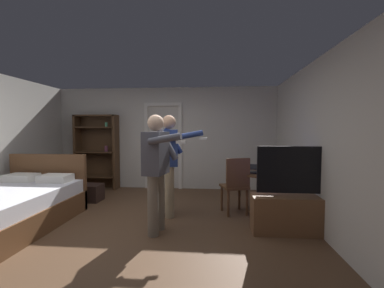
% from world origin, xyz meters
% --- Properties ---
extents(ground_plane, '(5.95, 5.95, 0.00)m').
position_xyz_m(ground_plane, '(0.00, 0.00, 0.00)').
color(ground_plane, brown).
extents(wall_back, '(5.65, 0.12, 2.50)m').
position_xyz_m(wall_back, '(0.00, 2.74, 1.25)').
color(wall_back, beige).
rests_on(wall_back, ground_plane).
extents(wall_right, '(0.12, 5.60, 2.50)m').
position_xyz_m(wall_right, '(2.77, 0.00, 1.25)').
color(wall_right, beige).
rests_on(wall_right, ground_plane).
extents(doorway_frame, '(0.93, 0.08, 2.13)m').
position_xyz_m(doorway_frame, '(-0.04, 2.66, 1.22)').
color(doorway_frame, white).
rests_on(doorway_frame, ground_plane).
extents(bed, '(1.45, 2.10, 1.02)m').
position_xyz_m(bed, '(-1.84, -0.09, 0.30)').
color(bed, brown).
rests_on(bed, ground_plane).
extents(bookshelf, '(1.05, 0.32, 1.83)m').
position_xyz_m(bookshelf, '(-1.68, 2.52, 1.00)').
color(bookshelf, '#4C331E').
rests_on(bookshelf, ground_plane).
extents(tv_flatscreen, '(1.26, 0.40, 1.24)m').
position_xyz_m(tv_flatscreen, '(2.41, 0.10, 0.35)').
color(tv_flatscreen, brown).
rests_on(tv_flatscreen, ground_plane).
extents(side_table, '(0.71, 0.71, 0.70)m').
position_xyz_m(side_table, '(2.04, 1.01, 0.48)').
color(side_table, brown).
rests_on(side_table, ground_plane).
extents(laptop, '(0.37, 0.37, 0.16)m').
position_xyz_m(laptop, '(2.01, 0.97, 0.75)').
color(laptop, black).
rests_on(laptop, side_table).
extents(bottle_on_table, '(0.06, 0.06, 0.22)m').
position_xyz_m(bottle_on_table, '(2.18, 0.93, 0.79)').
color(bottle_on_table, '#2C3913').
rests_on(bottle_on_table, side_table).
extents(wooden_chair, '(0.53, 0.53, 0.99)m').
position_xyz_m(wooden_chair, '(1.60, 0.83, 0.54)').
color(wooden_chair, brown).
rests_on(wooden_chair, ground_plane).
extents(person_blue_shirt, '(0.62, 0.65, 1.68)m').
position_xyz_m(person_blue_shirt, '(0.42, -0.07, 0.97)').
color(person_blue_shirt, gray).
rests_on(person_blue_shirt, ground_plane).
extents(person_striped_shirt, '(0.82, 0.57, 1.72)m').
position_xyz_m(person_striped_shirt, '(0.48, 0.68, 0.99)').
color(person_striped_shirt, tan).
rests_on(person_striped_shirt, ground_plane).
extents(suitcase_dark, '(0.62, 0.40, 0.34)m').
position_xyz_m(suitcase_dark, '(-1.40, 1.39, 0.17)').
color(suitcase_dark, black).
rests_on(suitcase_dark, ground_plane).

